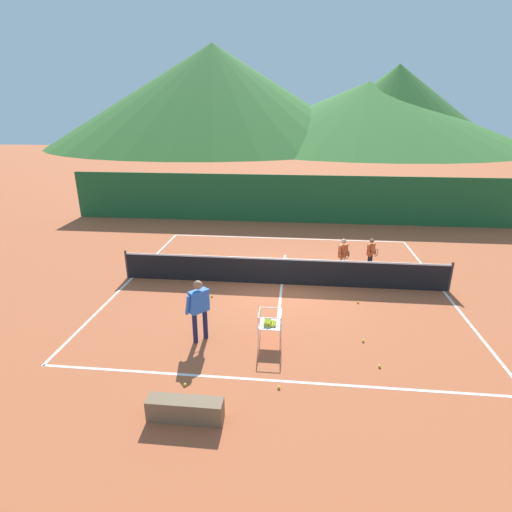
{
  "coord_description": "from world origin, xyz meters",
  "views": [
    {
      "loc": [
        0.43,
        -12.77,
        5.69
      ],
      "look_at": [
        -0.89,
        -0.26,
        1.12
      ],
      "focal_mm": 27.67,
      "sensor_mm": 36.0,
      "label": 1
    }
  ],
  "objects_px": {
    "tennis_ball_1": "(379,366)",
    "tennis_ball_3": "(212,296)",
    "tennis_net": "(282,271)",
    "student_1": "(371,251)",
    "tennis_ball_0": "(358,302)",
    "student_0": "(343,253)",
    "tennis_ball_2": "(363,341)",
    "tennis_ball_5": "(194,326)",
    "instructor": "(199,305)",
    "tennis_ball_6": "(185,385)",
    "courtside_bench": "(185,409)",
    "tennis_ball_4": "(279,387)",
    "ball_cart": "(269,323)"
  },
  "relations": [
    {
      "from": "tennis_ball_1",
      "to": "tennis_ball_3",
      "type": "height_order",
      "value": "same"
    },
    {
      "from": "tennis_net",
      "to": "student_1",
      "type": "distance_m",
      "value": 3.72
    },
    {
      "from": "tennis_ball_1",
      "to": "tennis_ball_3",
      "type": "xyz_separation_m",
      "value": [
        -4.76,
        3.34,
        0.0
      ]
    },
    {
      "from": "tennis_ball_0",
      "to": "student_0",
      "type": "bearing_deg",
      "value": 96.57
    },
    {
      "from": "tennis_ball_1",
      "to": "tennis_ball_2",
      "type": "distance_m",
      "value": 1.12
    },
    {
      "from": "tennis_ball_1",
      "to": "tennis_ball_5",
      "type": "relative_size",
      "value": 1.0
    },
    {
      "from": "tennis_ball_1",
      "to": "tennis_ball_5",
      "type": "xyz_separation_m",
      "value": [
        -4.87,
        1.38,
        0.0
      ]
    },
    {
      "from": "instructor",
      "to": "tennis_ball_6",
      "type": "height_order",
      "value": "instructor"
    },
    {
      "from": "instructor",
      "to": "tennis_ball_0",
      "type": "bearing_deg",
      "value": 30.47
    },
    {
      "from": "student_0",
      "to": "student_1",
      "type": "xyz_separation_m",
      "value": [
        1.1,
        0.5,
        -0.06
      ]
    },
    {
      "from": "instructor",
      "to": "courtside_bench",
      "type": "relative_size",
      "value": 1.14
    },
    {
      "from": "tennis_ball_1",
      "to": "courtside_bench",
      "type": "xyz_separation_m",
      "value": [
        -4.12,
        -2.12,
        0.2
      ]
    },
    {
      "from": "student_0",
      "to": "tennis_ball_4",
      "type": "xyz_separation_m",
      "value": [
        -2.02,
        -6.83,
        -0.79
      ]
    },
    {
      "from": "tennis_net",
      "to": "tennis_ball_0",
      "type": "xyz_separation_m",
      "value": [
        2.48,
        -1.22,
        -0.47
      ]
    },
    {
      "from": "tennis_net",
      "to": "ball_cart",
      "type": "distance_m",
      "value": 3.83
    },
    {
      "from": "ball_cart",
      "to": "courtside_bench",
      "type": "xyz_separation_m",
      "value": [
        -1.44,
        -2.91,
        -0.36
      ]
    },
    {
      "from": "student_0",
      "to": "ball_cart",
      "type": "xyz_separation_m",
      "value": [
        -2.36,
        -5.03,
        -0.23
      ]
    },
    {
      "from": "tennis_net",
      "to": "ball_cart",
      "type": "xyz_separation_m",
      "value": [
        -0.17,
        -3.82,
        0.09
      ]
    },
    {
      "from": "instructor",
      "to": "courtside_bench",
      "type": "distance_m",
      "value": 3.01
    },
    {
      "from": "ball_cart",
      "to": "tennis_ball_4",
      "type": "bearing_deg",
      "value": -79.03
    },
    {
      "from": "tennis_ball_3",
      "to": "courtside_bench",
      "type": "relative_size",
      "value": 0.05
    },
    {
      "from": "student_1",
      "to": "tennis_ball_1",
      "type": "relative_size",
      "value": 18.48
    },
    {
      "from": "tennis_ball_0",
      "to": "tennis_ball_5",
      "type": "distance_m",
      "value": 5.23
    },
    {
      "from": "instructor",
      "to": "tennis_ball_5",
      "type": "height_order",
      "value": "instructor"
    },
    {
      "from": "tennis_ball_2",
      "to": "courtside_bench",
      "type": "relative_size",
      "value": 0.05
    },
    {
      "from": "tennis_ball_2",
      "to": "tennis_ball_4",
      "type": "height_order",
      "value": "same"
    },
    {
      "from": "tennis_ball_3",
      "to": "tennis_ball_6",
      "type": "xyz_separation_m",
      "value": [
        0.35,
        -4.48,
        0.0
      ]
    },
    {
      "from": "instructor",
      "to": "tennis_ball_6",
      "type": "xyz_separation_m",
      "value": [
        0.1,
        -1.9,
        -1.0
      ]
    },
    {
      "from": "ball_cart",
      "to": "tennis_ball_0",
      "type": "xyz_separation_m",
      "value": [
        2.64,
        2.6,
        -0.56
      ]
    },
    {
      "from": "instructor",
      "to": "ball_cart",
      "type": "xyz_separation_m",
      "value": [
        1.82,
        0.03,
        -0.43
      ]
    },
    {
      "from": "tennis_net",
      "to": "student_0",
      "type": "distance_m",
      "value": 2.53
    },
    {
      "from": "student_1",
      "to": "tennis_ball_5",
      "type": "height_order",
      "value": "student_1"
    },
    {
      "from": "tennis_net",
      "to": "tennis_ball_5",
      "type": "bearing_deg",
      "value": -126.13
    },
    {
      "from": "student_1",
      "to": "tennis_ball_5",
      "type": "relative_size",
      "value": 18.48
    },
    {
      "from": "tennis_ball_4",
      "to": "courtside_bench",
      "type": "bearing_deg",
      "value": -148.19
    },
    {
      "from": "instructor",
      "to": "student_0",
      "type": "distance_m",
      "value": 6.57
    },
    {
      "from": "tennis_ball_2",
      "to": "tennis_ball_5",
      "type": "xyz_separation_m",
      "value": [
        -4.65,
        0.29,
        0.0
      ]
    },
    {
      "from": "student_0",
      "to": "tennis_ball_5",
      "type": "distance_m",
      "value": 6.4
    },
    {
      "from": "student_1",
      "to": "tennis_ball_1",
      "type": "xyz_separation_m",
      "value": [
        -0.78,
        -6.32,
        -0.72
      ]
    },
    {
      "from": "student_0",
      "to": "courtside_bench",
      "type": "bearing_deg",
      "value": -115.57
    },
    {
      "from": "tennis_ball_0",
      "to": "courtside_bench",
      "type": "distance_m",
      "value": 6.86
    },
    {
      "from": "tennis_ball_0",
      "to": "tennis_ball_1",
      "type": "xyz_separation_m",
      "value": [
        0.04,
        -3.39,
        0.0
      ]
    },
    {
      "from": "tennis_net",
      "to": "tennis_ball_5",
      "type": "relative_size",
      "value": 167.1
    },
    {
      "from": "tennis_ball_2",
      "to": "courtside_bench",
      "type": "distance_m",
      "value": 5.06
    },
    {
      "from": "student_0",
      "to": "tennis_net",
      "type": "bearing_deg",
      "value": -151.09
    },
    {
      "from": "courtside_bench",
      "to": "tennis_ball_5",
      "type": "bearing_deg",
      "value": 102.05
    },
    {
      "from": "instructor",
      "to": "tennis_ball_5",
      "type": "distance_m",
      "value": 1.23
    },
    {
      "from": "tennis_ball_1",
      "to": "ball_cart",
      "type": "bearing_deg",
      "value": 163.7
    },
    {
      "from": "tennis_ball_3",
      "to": "tennis_net",
      "type": "bearing_deg",
      "value": 29.53
    },
    {
      "from": "tennis_ball_1",
      "to": "tennis_ball_6",
      "type": "xyz_separation_m",
      "value": [
        -4.41,
        -1.14,
        0.0
      ]
    }
  ]
}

